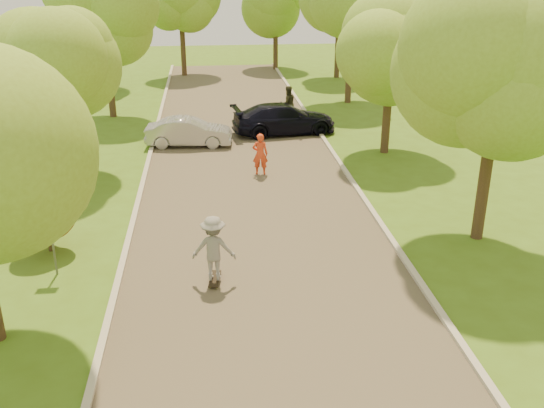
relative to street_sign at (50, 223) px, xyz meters
name	(u,v)px	position (x,y,z in m)	size (l,w,h in m)	color
ground	(282,346)	(5.80, -4.00, -1.56)	(100.00, 100.00, 0.00)	#446818
road	(253,210)	(5.80, 4.00, -1.56)	(8.00, 60.00, 0.01)	#4C4438
curb_left	(135,213)	(1.75, 4.00, -1.50)	(0.18, 60.00, 0.12)	#B2AD9E
curb_right	(367,203)	(9.85, 4.00, -1.50)	(0.18, 60.00, 0.12)	#B2AD9E
street_sign	(50,223)	(0.00, 0.00, 0.00)	(0.55, 0.06, 2.17)	#59595E
red_shrub	(46,217)	(-0.50, 1.50, -0.47)	(1.70, 1.70, 1.95)	#382619
tree_l_midb	(59,61)	(-1.01, 8.00, 3.02)	(4.30, 4.20, 6.62)	#382619
tree_l_far	(107,13)	(-0.59, 18.00, 3.90)	(4.92, 4.80, 7.79)	#382619
tree_r_mida	(509,59)	(12.82, 1.00, 3.97)	(5.13, 5.00, 7.95)	#382619
tree_r_midb	(397,41)	(12.40, 10.00, 3.32)	(4.51, 4.40, 7.01)	#382619
tree_r_far	(356,1)	(13.03, 20.00, 4.27)	(5.33, 5.20, 8.34)	#382619
tree_bg_a	(87,5)	(-2.98, 26.00, 3.75)	(5.12, 5.00, 7.72)	#382619
tree_bg_c	(184,4)	(3.01, 30.00, 3.46)	(4.92, 4.80, 7.33)	#382619
silver_sedan	(189,132)	(3.46, 11.99, -0.91)	(1.38, 3.95, 1.30)	#A3A3A8
dark_sedan	(284,119)	(8.10, 13.60, -0.82)	(2.08, 5.12, 1.49)	black
longboard	(215,279)	(4.36, -0.94, -1.46)	(0.38, 0.96, 0.11)	black
skateboarder	(214,248)	(4.36, -0.94, -0.54)	(1.17, 0.67, 1.81)	gray
person_striped	(260,154)	(6.38, 7.65, -0.71)	(0.62, 0.41, 1.71)	red
person_olive	(288,104)	(8.61, 15.99, -0.63)	(0.91, 0.71, 1.87)	#2E301D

